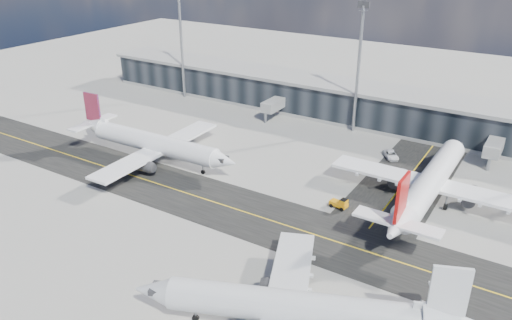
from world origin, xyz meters
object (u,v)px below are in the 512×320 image
Objects in this scene: airliner_af at (152,143)px; airliner_redtail at (430,182)px; airliner_near at (297,308)px; baggage_tug at (340,203)px; service_van at (391,155)px.

airliner_af is 52.62m from airliner_redtail.
airliner_near reaches higher than baggage_tug.
service_van is at bearing 122.11° from airliner_af.
airliner_near is at bearing -117.14° from service_van.
airliner_near is 11.61× the size of baggage_tug.
service_van is at bearing -15.11° from airliner_near.
airliner_af is 53.94m from airliner_near.
airliner_af is at bearing 179.36° from service_van.
service_van is (40.11, 26.52, -3.14)m from airliner_af.
airliner_redtail is (51.38, 11.34, 0.22)m from airliner_af.
airliner_near reaches higher than service_van.
service_van is (-6.55, 53.57, -3.04)m from airliner_near.
airliner_redtail is at bearing -29.09° from airliner_near.
airliner_redtail reaches higher than airliner_near.
baggage_tug is (-11.89, -9.28, -3.10)m from airliner_redtail.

